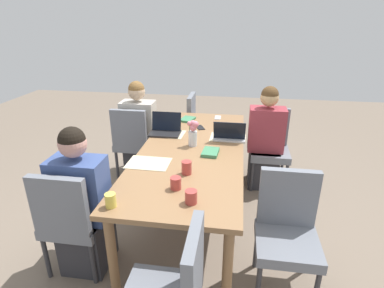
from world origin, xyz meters
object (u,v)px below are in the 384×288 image
coffee_mug_centre_right (187,168)px  coffee_mug_centre_left (176,183)px  person_far_left_near (83,209)px  book_red_cover (210,152)px  flower_vase (193,132)px  person_near_left_far (265,144)px  chair_head_right_right_near (200,124)px  chair_near_right_far (287,227)px  chair_near_left_far (270,144)px  laptop_near_left_far (229,136)px  chair_far_left_near (71,217)px  dining_table (192,156)px  chair_far_left_mid (133,139)px  laptop_far_left_mid (165,130)px  book_blue_cover (187,119)px  coffee_mug_near_left (191,197)px  person_far_left_mid (140,135)px  phone_silver (218,118)px  phone_black (200,127)px  coffee_mug_near_right (111,200)px

coffee_mug_centre_right → coffee_mug_centre_left: bearing=170.8°
person_far_left_near → coffee_mug_centre_right: 0.86m
book_red_cover → flower_vase: bearing=53.0°
person_near_left_far → chair_head_right_right_near: 1.08m
chair_near_right_far → chair_near_left_far: bearing=0.2°
chair_near_left_far → coffee_mug_centre_right: 1.55m
laptop_near_left_far → chair_far_left_near: bearing=136.1°
dining_table → person_near_left_far: size_ratio=1.92×
chair_far_left_mid → coffee_mug_centre_left: chair_far_left_mid is taller
dining_table → chair_far_left_near: bearing=138.1°
chair_near_left_far → chair_head_right_right_near: (0.59, 0.91, 0.00)m
laptop_far_left_mid → book_blue_cover: size_ratio=1.60×
chair_far_left_near → chair_far_left_mid: (1.59, 0.05, 0.00)m
chair_far_left_near → book_red_cover: (0.79, -0.97, 0.25)m
chair_near_left_far → book_blue_cover: size_ratio=4.50×
coffee_mug_centre_right → chair_near_right_far: bearing=-108.5°
chair_near_right_far → book_blue_cover: (1.59, 0.99, 0.25)m
chair_near_right_far → coffee_mug_near_left: chair_near_right_far is taller
person_far_left_mid → book_blue_cover: (0.04, -0.60, 0.22)m
phone_silver → laptop_far_left_mid: bearing=139.0°
chair_near_right_far → coffee_mug_near_left: (-0.15, 0.67, 0.28)m
dining_table → flower_vase: flower_vase is taller
dining_table → chair_near_left_far: 1.16m
chair_far_left_near → chair_near_right_far: same height
chair_near_left_far → laptop_far_left_mid: (-0.46, 1.14, 0.28)m
chair_near_left_far → phone_black: bearing=106.0°
chair_head_right_right_near → phone_black: bearing=-172.4°
laptop_far_left_mid → coffee_mug_near_right: size_ratio=3.32×
laptop_near_left_far → book_blue_cover: (0.55, 0.52, -0.03)m
book_red_cover → person_far_left_mid: bearing=51.8°
chair_near_right_far → laptop_near_left_far: laptop_near_left_far is taller
person_far_left_mid → phone_silver: (0.19, -0.95, 0.21)m
dining_table → chair_near_right_far: 1.11m
phone_black → person_near_left_far: bearing=-103.1°
chair_far_left_near → flower_vase: 1.29m
coffee_mug_near_right → book_red_cover: (0.94, -0.57, -0.03)m
dining_table → laptop_near_left_far: bearing=-49.1°
coffee_mug_centre_left → phone_black: (1.33, -0.01, -0.04)m
book_red_cover → chair_far_left_near: bearing=133.4°
flower_vase → chair_far_left_near: bearing=140.6°
chair_near_left_far → laptop_far_left_mid: 1.26m
coffee_mug_near_left → flower_vase: bearing=7.8°
person_far_left_near → book_blue_cover: (1.64, -0.54, 0.22)m
flower_vase → laptop_far_left_mid: 0.45m
person_far_left_mid → book_red_cover: bearing=-132.4°
person_far_left_near → coffee_mug_centre_right: (0.31, -0.76, 0.26)m
coffee_mug_near_left → phone_silver: 1.89m
person_far_left_mid → laptop_far_left_mid: person_far_left_mid is taller
person_near_left_far → coffee_mug_near_left: person_near_left_far is taller
chair_near_left_far → person_near_left_far: 0.10m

